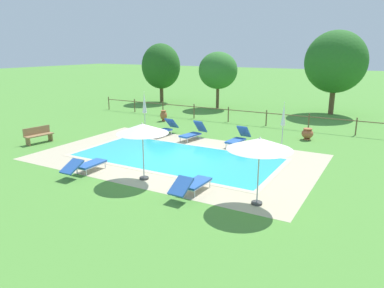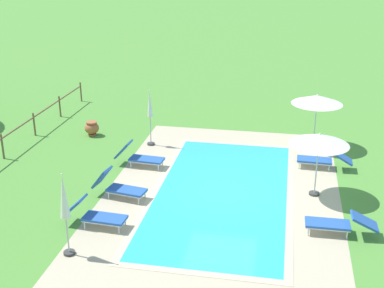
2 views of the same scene
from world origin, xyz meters
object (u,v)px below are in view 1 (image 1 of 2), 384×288
at_px(sun_lounger_north_near_steps, 165,129).
at_px(terracotta_urn_near_fence, 307,134).
at_px(wooden_bench_lawn_side, 38,135).
at_px(tree_far_west, 161,66).
at_px(sun_lounger_south_near_corner, 193,133).
at_px(tree_west_mid, 336,62).
at_px(sun_lounger_north_far, 238,138).
at_px(terracotta_urn_by_tree, 164,115).
at_px(patio_umbrella_closed_row_west, 283,119).
at_px(patio_umbrella_closed_row_mid_west, 144,105).
at_px(sun_lounger_north_end, 192,184).
at_px(patio_umbrella_open_foreground, 142,129).
at_px(sun_lounger_north_mid, 86,165).
at_px(patio_umbrella_open_by_bench, 260,144).
at_px(tree_centre, 218,71).

relative_size(sun_lounger_north_near_steps, terracotta_urn_near_fence, 3.07).
distance_m(wooden_bench_lawn_side, tree_far_west, 16.51).
distance_m(sun_lounger_south_near_corner, tree_west_mid, 13.90).
bearing_deg(terracotta_urn_near_fence, sun_lounger_north_far, -133.57).
height_order(terracotta_urn_by_tree, tree_west_mid, tree_west_mid).
distance_m(sun_lounger_north_far, patio_umbrella_closed_row_west, 2.56).
distance_m(patio_umbrella_closed_row_mid_west, tree_far_west, 12.70).
bearing_deg(sun_lounger_north_end, sun_lounger_south_near_corner, 118.87).
xyz_separation_m(sun_lounger_north_end, patio_umbrella_closed_row_west, (1.17, 7.04, 1.21)).
xyz_separation_m(sun_lounger_north_end, terracotta_urn_by_tree, (-8.16, 10.44, 0.05)).
xyz_separation_m(sun_lounger_north_near_steps, sun_lounger_north_end, (5.72, -6.92, -0.03)).
xyz_separation_m(terracotta_urn_near_fence, terracotta_urn_by_tree, (-9.96, 0.53, 0.06)).
relative_size(patio_umbrella_closed_row_mid_west, terracotta_urn_near_fence, 3.83).
distance_m(wooden_bench_lawn_side, tree_west_mid, 21.28).
bearing_deg(terracotta_urn_by_tree, terracotta_urn_near_fence, -3.03).
height_order(patio_umbrella_closed_row_mid_west, tree_west_mid, tree_west_mid).
bearing_deg(sun_lounger_north_end, patio_umbrella_open_foreground, 171.44).
bearing_deg(tree_far_west, sun_lounger_north_mid, -64.75).
xyz_separation_m(sun_lounger_south_near_corner, terracotta_urn_by_tree, (-4.40, 3.62, 0.01)).
bearing_deg(sun_lounger_north_far, sun_lounger_north_near_steps, 179.41).
distance_m(terracotta_urn_near_fence, terracotta_urn_by_tree, 9.98).
height_order(sun_lounger_south_near_corner, patio_umbrella_open_by_bench, patio_umbrella_open_by_bench).
bearing_deg(patio_umbrella_open_foreground, wooden_bench_lawn_side, 168.27).
xyz_separation_m(sun_lounger_north_near_steps, patio_umbrella_open_foreground, (3.37, -6.57, 1.62)).
height_order(patio_umbrella_closed_row_west, tree_centre, tree_centre).
distance_m(patio_umbrella_open_foreground, terracotta_urn_near_fence, 10.55).
xyz_separation_m(sun_lounger_north_near_steps, sun_lounger_north_far, (4.62, -0.05, 0.01)).
bearing_deg(sun_lounger_north_near_steps, patio_umbrella_closed_row_west, 1.02).
bearing_deg(wooden_bench_lawn_side, terracotta_urn_near_fence, 32.22).
bearing_deg(sun_lounger_north_far, terracotta_urn_by_tree, 153.17).
bearing_deg(terracotta_urn_by_tree, tree_centre, 83.45).
bearing_deg(patio_umbrella_open_foreground, patio_umbrella_closed_row_mid_west, 126.21).
bearing_deg(tree_centre, sun_lounger_north_end, -67.21).
height_order(sun_lounger_north_near_steps, tree_far_west, tree_far_west).
bearing_deg(patio_umbrella_closed_row_west, terracotta_urn_by_tree, 159.97).
height_order(sun_lounger_north_mid, patio_umbrella_open_by_bench, patio_umbrella_open_by_bench).
bearing_deg(patio_umbrella_open_foreground, sun_lounger_north_mid, -166.70).
xyz_separation_m(sun_lounger_north_near_steps, patio_umbrella_closed_row_mid_west, (-1.58, 0.21, 1.24)).
bearing_deg(patio_umbrella_closed_row_west, sun_lounger_south_near_corner, -177.43).
relative_size(sun_lounger_north_far, sun_lounger_south_near_corner, 1.01).
height_order(patio_umbrella_closed_row_mid_west, wooden_bench_lawn_side, patio_umbrella_closed_row_mid_west).
relative_size(sun_lounger_south_near_corner, terracotta_urn_by_tree, 2.55).
height_order(tree_far_west, tree_centre, tree_far_west).
bearing_deg(terracotta_urn_by_tree, sun_lounger_north_mid, -72.70).
distance_m(sun_lounger_north_mid, patio_umbrella_open_foreground, 3.05).
relative_size(patio_umbrella_open_by_bench, patio_umbrella_closed_row_mid_west, 0.93).
xyz_separation_m(sun_lounger_north_near_steps, patio_umbrella_closed_row_west, (6.89, 0.12, 1.19)).
distance_m(patio_umbrella_open_by_bench, tree_centre, 19.78).
relative_size(patio_umbrella_open_by_bench, wooden_bench_lawn_side, 1.46).
bearing_deg(patio_umbrella_open_foreground, tree_centre, 106.28).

